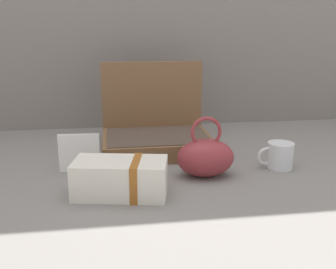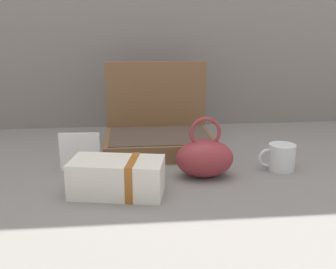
# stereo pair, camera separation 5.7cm
# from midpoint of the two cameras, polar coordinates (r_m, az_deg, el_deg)

# --- Properties ---
(ground_plane) EXTENTS (6.00, 6.00, 0.00)m
(ground_plane) POSITION_cam_midpoint_polar(r_m,az_deg,el_deg) (1.32, -0.80, -4.53)
(ground_plane) COLOR slate
(open_suitcase) EXTENTS (0.39, 0.31, 0.31)m
(open_suitcase) POSITION_cam_midpoint_polar(r_m,az_deg,el_deg) (1.48, -2.88, 0.54)
(open_suitcase) COLOR brown
(open_suitcase) RESTS_ON ground_plane
(teal_pouch_handbag) EXTENTS (0.18, 0.12, 0.19)m
(teal_pouch_handbag) POSITION_cam_midpoint_polar(r_m,az_deg,el_deg) (1.22, 4.01, -3.20)
(teal_pouch_handbag) COLOR maroon
(teal_pouch_handbag) RESTS_ON ground_plane
(cream_toiletry_bag) EXTENTS (0.27, 0.17, 0.10)m
(cream_toiletry_bag) POSITION_cam_midpoint_polar(r_m,az_deg,el_deg) (1.10, -8.10, -6.14)
(cream_toiletry_bag) COLOR silver
(cream_toiletry_bag) RESTS_ON ground_plane
(coffee_mug) EXTENTS (0.12, 0.08, 0.08)m
(coffee_mug) POSITION_cam_midpoint_polar(r_m,az_deg,el_deg) (1.33, 14.36, -2.91)
(coffee_mug) COLOR silver
(coffee_mug) RESTS_ON ground_plane
(info_card_left) EXTENTS (0.13, 0.01, 0.12)m
(info_card_left) POSITION_cam_midpoint_polar(r_m,az_deg,el_deg) (1.29, -13.75, -2.58)
(info_card_left) COLOR white
(info_card_left) RESTS_ON ground_plane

